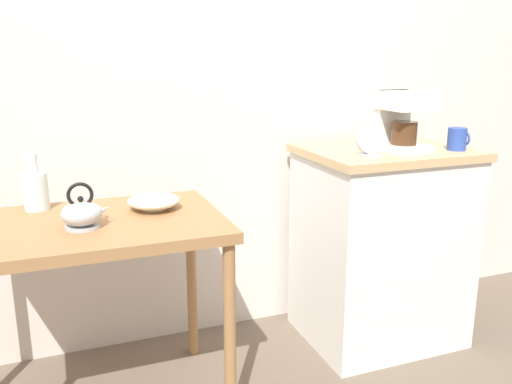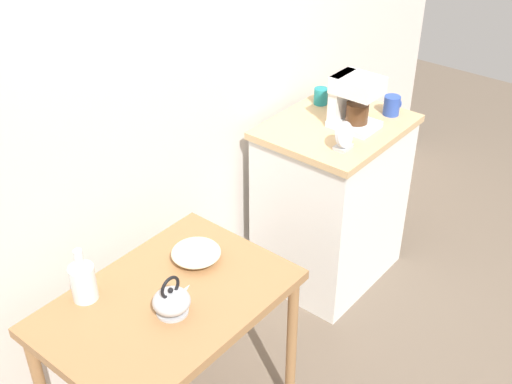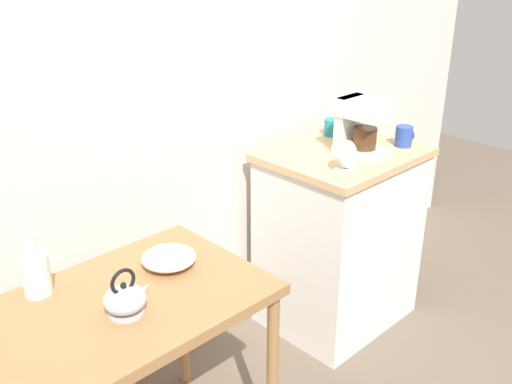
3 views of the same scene
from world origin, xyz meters
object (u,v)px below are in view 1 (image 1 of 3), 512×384
Objects in this scene: mug_blue at (457,139)px; table_clock at (369,143)px; glass_carafe_vase at (36,190)px; teakettle at (82,213)px; mug_dark_teal at (388,132)px; coffee_maker at (401,118)px; bowl_stoneware at (154,201)px.

table_clock reaches higher than mug_blue.
glass_carafe_vase is at bearing 171.45° from mug_blue.
glass_carafe_vase reaches higher than teakettle.
teakettle is 1.15m from table_clock.
mug_dark_teal is at bearing 14.59° from teakettle.
teakettle is at bearing -165.41° from mug_dark_teal.
teakettle is 1.96× the size of mug_dark_teal.
mug_blue is at bearing -70.90° from mug_dark_teal.
table_clock reaches higher than glass_carafe_vase.
table_clock is at bearing -11.91° from glass_carafe_vase.
bowl_stoneware is at bearing 179.46° from coffee_maker.
mug_dark_teal reaches higher than glass_carafe_vase.
glass_carafe_vase reaches higher than bowl_stoneware.
glass_carafe_vase is (-0.42, 0.16, 0.04)m from bowl_stoneware.
bowl_stoneware is 1.35m from mug_blue.
mug_dark_teal is (-0.12, 0.35, -0.01)m from mug_blue.
mug_blue reaches higher than glass_carafe_vase.
mug_dark_teal is at bearing 65.05° from coffee_maker.
bowl_stoneware is at bearing 27.50° from teakettle.
teakettle is 1.54m from mug_dark_teal.
mug_blue is 0.74× the size of table_clock.
coffee_maker reaches higher than bowl_stoneware.
mug_blue is at bearing 1.32° from teakettle.
mug_dark_teal reaches higher than teakettle.
glass_carafe_vase is 1.64m from mug_dark_teal.
mug_dark_teal is (1.48, 0.39, 0.16)m from teakettle.
bowl_stoneware is 1.17× the size of teakettle.
mug_blue is (1.33, -0.10, 0.18)m from bowl_stoneware.
mug_dark_teal is 0.64× the size of table_clock.
mug_blue reaches higher than bowl_stoneware.
glass_carafe_vase is at bearing 168.09° from table_clock.
coffee_maker is at bearing 159.08° from mug_blue.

